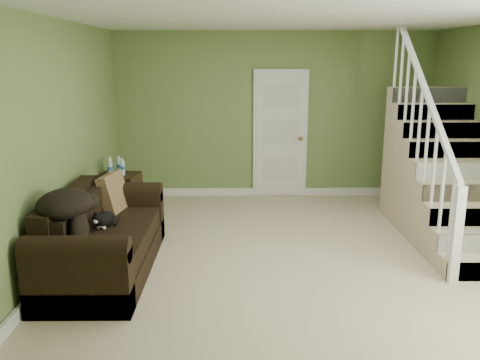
{
  "coord_description": "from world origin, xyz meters",
  "views": [
    {
      "loc": [
        -0.61,
        -5.3,
        2.19
      ],
      "look_at": [
        -0.56,
        0.14,
        0.88
      ],
      "focal_mm": 38.0,
      "sensor_mm": 36.0,
      "label": 1
    }
  ],
  "objects_px": {
    "sofa": "(101,242)",
    "side_table": "(119,196)",
    "cat": "(105,219)",
    "banana": "(98,242)"
  },
  "relations": [
    {
      "from": "sofa",
      "to": "cat",
      "type": "xyz_separation_m",
      "value": [
        0.03,
        0.08,
        0.22
      ]
    },
    {
      "from": "side_table",
      "to": "banana",
      "type": "bearing_deg",
      "value": -82.15
    },
    {
      "from": "side_table",
      "to": "banana",
      "type": "height_order",
      "value": "side_table"
    },
    {
      "from": "side_table",
      "to": "cat",
      "type": "xyz_separation_m",
      "value": [
        0.24,
        -1.71,
        0.21
      ]
    },
    {
      "from": "sofa",
      "to": "cat",
      "type": "distance_m",
      "value": 0.23
    },
    {
      "from": "sofa",
      "to": "side_table",
      "type": "relative_size",
      "value": 2.48
    },
    {
      "from": "sofa",
      "to": "banana",
      "type": "relative_size",
      "value": 10.3
    },
    {
      "from": "side_table",
      "to": "cat",
      "type": "height_order",
      "value": "side_table"
    },
    {
      "from": "cat",
      "to": "sofa",
      "type": "bearing_deg",
      "value": -97.68
    },
    {
      "from": "side_table",
      "to": "sofa",
      "type": "bearing_deg",
      "value": -83.23
    }
  ]
}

